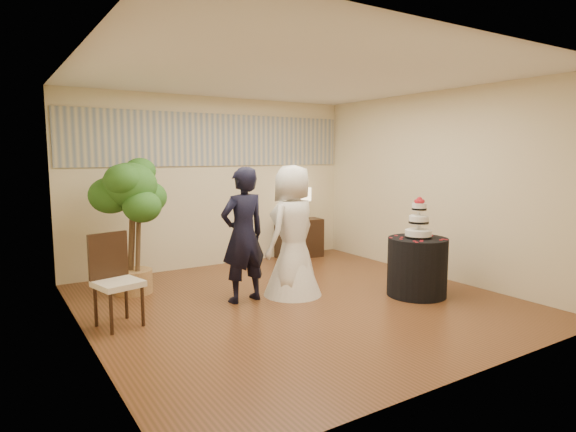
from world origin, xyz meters
TOP-DOWN VIEW (x-y plane):
  - floor at (0.00, 0.00)m, footprint 5.00×5.00m
  - ceiling at (0.00, 0.00)m, footprint 5.00×5.00m
  - wall_back at (0.00, 2.50)m, footprint 5.00×0.06m
  - wall_front at (0.00, -2.50)m, footprint 5.00×0.06m
  - wall_left at (-2.50, 0.00)m, footprint 0.06×5.00m
  - wall_right at (2.50, 0.00)m, footprint 0.06×5.00m
  - mural_border at (0.00, 2.48)m, footprint 4.90×0.02m
  - groom at (-0.57, 0.40)m, footprint 0.66×0.47m
  - bride at (0.11, 0.31)m, footprint 1.07×1.03m
  - cake_table at (1.48, -0.61)m, footprint 0.91×0.91m
  - wedding_cake at (1.48, -0.61)m, footprint 0.35×0.35m
  - console at (1.52, 2.24)m, footprint 0.87×0.46m
  - table_lamp at (1.52, 2.24)m, footprint 0.31×0.31m
  - ficus_tree at (-1.66, 1.52)m, footprint 1.24×1.24m
  - side_chair at (-2.13, 0.32)m, footprint 0.57×0.58m

SIDE VIEW (x-z plane):
  - floor at x=0.00m, z-range 0.00..0.00m
  - console at x=1.52m, z-range 0.00..0.69m
  - cake_table at x=1.48m, z-range 0.00..0.77m
  - side_chair at x=-2.13m, z-range 0.00..1.01m
  - groom at x=-0.57m, z-range 0.00..1.71m
  - bride at x=0.11m, z-range 0.00..1.73m
  - ficus_tree at x=-1.66m, z-range 0.00..1.85m
  - table_lamp at x=1.52m, z-range 0.69..1.27m
  - wedding_cake at x=1.48m, z-range 0.77..1.32m
  - wall_back at x=0.00m, z-range 0.00..2.80m
  - wall_front at x=0.00m, z-range 0.00..2.80m
  - wall_left at x=-2.50m, z-range 0.00..2.80m
  - wall_right at x=2.50m, z-range 0.00..2.80m
  - mural_border at x=0.00m, z-range 1.68..2.52m
  - ceiling at x=0.00m, z-range 2.80..2.80m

